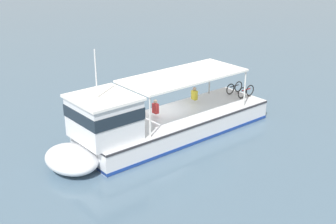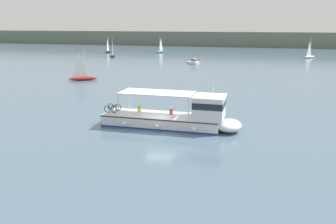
# 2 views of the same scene
# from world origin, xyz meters

# --- Properties ---
(ground_plane) EXTENTS (400.00, 400.00, 0.00)m
(ground_plane) POSITION_xyz_m (0.00, 0.00, 0.00)
(ground_plane) COLOR slate
(distant_shoreline) EXTENTS (400.00, 28.00, 5.98)m
(distant_shoreline) POSITION_xyz_m (0.00, 133.45, 2.99)
(distant_shoreline) COLOR #606B5B
(distant_shoreline) RESTS_ON ground
(ferry_main) EXTENTS (12.91, 3.74, 5.32)m
(ferry_main) POSITION_xyz_m (1.41, 1.31, 1.01)
(ferry_main) COLOR silver
(ferry_main) RESTS_ON ground
(sailboat_horizon_west) EXTENTS (3.85, 4.76, 5.40)m
(sailboat_horizon_west) POSITION_xyz_m (18.77, 77.99, 0.54)
(sailboat_horizon_west) COLOR white
(sailboat_horizon_west) RESTS_ON ground
(motorboat_off_bow) EXTENTS (3.60, 3.30, 1.26)m
(motorboat_off_bow) POSITION_xyz_m (-8.59, 53.38, 0.54)
(motorboat_off_bow) COLOR white
(motorboat_off_bow) RESTS_ON ground
(sailboat_outer_anchorage) EXTENTS (2.97, 4.99, 5.40)m
(sailboat_outer_anchorage) POSITION_xyz_m (-34.93, 65.54, 0.54)
(sailboat_outer_anchorage) COLOR #232328
(sailboat_outer_anchorage) RESTS_ON ground
(sailboat_off_stern) EXTENTS (4.81, 3.73, 5.40)m
(sailboat_off_stern) POSITION_xyz_m (-21.26, 24.22, 0.54)
(sailboat_off_stern) COLOR maroon
(sailboat_off_stern) RESTS_ON ground
(sailboat_far_left) EXTENTS (2.02, 4.94, 5.40)m
(sailboat_far_left) POSITION_xyz_m (-42.92, 79.32, 0.54)
(sailboat_far_left) COLOR #232328
(sailboat_far_left) RESTS_ON ground
(sailboat_near_port) EXTENTS (2.51, 5.00, 5.40)m
(sailboat_near_port) POSITION_xyz_m (-26.50, 83.76, 0.54)
(sailboat_near_port) COLOR teal
(sailboat_near_port) RESTS_ON ground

